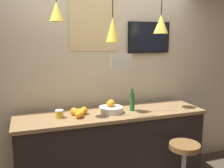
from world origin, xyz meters
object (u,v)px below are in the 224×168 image
Objects in this scene: fruit_bowl at (111,108)px; mounted_tv at (149,37)px; bar_stool at (184,164)px; spread_jar at (59,114)px; juice_bottle at (132,101)px.

mounted_tv is (0.67, 0.36, 0.84)m from fruit_bowl.
spread_jar is (-1.29, 0.54, 0.56)m from bar_stool.
mounted_tv is at bearing 28.04° from fruit_bowl.
bar_stool is 1.67m from mounted_tv.
spread_jar is (-0.61, -0.00, -0.01)m from fruit_bowl.
bar_stool is 0.93m from juice_bottle.
juice_bottle is at bearing 126.92° from bar_stool.
juice_bottle is 0.45× the size of mounted_tv.
mounted_tv is at bearing 90.73° from bar_stool.
fruit_bowl is at bearing -151.96° from mounted_tv.
mounted_tv is (-0.01, 0.90, 1.41)m from bar_stool.
fruit_bowl is at bearing 179.03° from juice_bottle.
juice_bottle is 0.89m from spread_jar.
spread_jar is at bearing -164.29° from mounted_tv.
fruit_bowl is (-0.68, 0.54, 0.57)m from bar_stool.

